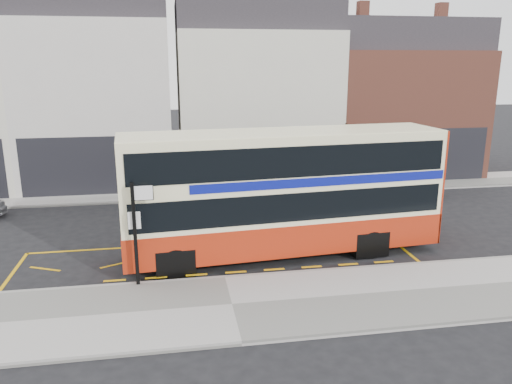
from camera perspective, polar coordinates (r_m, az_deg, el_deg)
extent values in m
plane|color=black|center=(16.86, -3.72, -9.55)|extent=(120.00, 120.00, 0.00)
cube|color=#A4A09B|center=(14.77, -2.76, -12.91)|extent=(40.00, 4.00, 0.15)
cube|color=gray|center=(16.49, -3.58, -9.84)|extent=(40.00, 0.15, 0.15)
cube|color=#A4A09B|center=(27.22, -6.17, 0.07)|extent=(50.00, 3.00, 0.15)
cube|color=beige|center=(30.66, -17.36, 9.54)|extent=(8.00, 8.00, 9.00)
cube|color=#28262B|center=(30.71, -18.17, 19.61)|extent=(8.00, 7.20, 1.80)
cube|color=black|center=(27.15, -17.94, 2.70)|extent=(7.36, 0.06, 3.20)
cube|color=black|center=(27.21, -17.90, 2.30)|extent=(5.60, 0.04, 2.00)
cube|color=beige|center=(30.83, -0.28, 9.76)|extent=(9.00, 8.00, 8.50)
cube|color=#28262B|center=(30.81, -0.29, 19.34)|extent=(9.00, 7.20, 1.80)
cube|color=#136A23|center=(27.32, 1.09, 3.49)|extent=(8.28, 0.06, 3.20)
cube|color=black|center=(27.38, 1.08, 3.09)|extent=(6.30, 0.04, 2.00)
cube|color=#964F3C|center=(33.53, 15.26, 8.79)|extent=(9.00, 8.00, 7.50)
cube|color=#28262B|center=(33.42, 15.82, 16.74)|extent=(9.00, 7.20, 1.80)
cube|color=#964F3C|center=(31.53, 12.10, 19.48)|extent=(0.60, 0.60, 1.20)
cube|color=#964F3C|center=(33.63, 20.40, 18.60)|extent=(0.60, 0.60, 1.20)
cube|color=black|center=(30.29, 18.11, 3.88)|extent=(8.28, 0.06, 3.20)
cube|color=black|center=(30.34, 18.06, 3.51)|extent=(6.30, 0.04, 2.00)
cube|color=#FAF2BE|center=(17.91, 3.13, 0.26)|extent=(11.54, 3.52, 4.19)
cube|color=#A6240D|center=(18.35, 3.06, -4.36)|extent=(11.59, 3.57, 1.14)
cube|color=#A6240D|center=(20.31, 18.56, 1.24)|extent=(0.28, 2.62, 4.19)
cube|color=black|center=(17.98, 3.12, -0.62)|extent=(11.10, 3.54, 0.98)
cube|color=black|center=(17.64, 3.19, 4.24)|extent=(11.10, 3.54, 1.03)
cube|color=navy|center=(18.12, 6.27, 2.12)|extent=(9.28, 3.38, 0.31)
cube|color=black|center=(17.27, -15.14, -2.67)|extent=(0.26, 2.37, 1.65)
cube|color=black|center=(16.84, -15.55, 3.22)|extent=(0.26, 2.37, 1.03)
cube|color=black|center=(17.01, -15.33, 0.49)|extent=(0.20, 1.81, 0.36)
cube|color=#FAF2BE|center=(17.51, 3.22, 6.73)|extent=(11.53, 3.42, 0.12)
cylinder|color=black|center=(16.68, -9.17, -8.06)|extent=(1.05, 0.37, 1.03)
cylinder|color=black|center=(18.86, -9.87, -5.36)|extent=(1.05, 0.37, 1.03)
cylinder|color=black|center=(18.58, 13.05, -5.85)|extent=(1.05, 0.37, 1.03)
cylinder|color=black|center=(20.55, 10.07, -3.67)|extent=(1.05, 0.37, 1.03)
cube|color=black|center=(15.74, -13.65, -4.76)|extent=(0.11, 0.11, 3.27)
cube|color=white|center=(15.35, -12.73, -0.09)|extent=(0.59, 0.06, 0.48)
cube|color=white|center=(15.67, -13.74, -3.18)|extent=(0.38, 0.04, 0.55)
imported|color=#474C50|center=(25.24, -4.68, 0.34)|extent=(4.31, 2.70, 1.34)
imported|color=silver|center=(27.31, 15.65, 1.03)|extent=(5.24, 3.10, 1.42)
cylinder|color=black|center=(29.21, 9.86, 2.53)|extent=(0.24, 0.24, 1.71)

